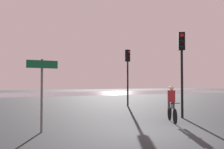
% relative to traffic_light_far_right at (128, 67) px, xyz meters
% --- Properties ---
extents(ground_plane, '(120.00, 120.00, 0.00)m').
position_rel_traffic_light_far_right_xyz_m(ground_plane, '(-3.97, -9.55, -2.98)').
color(ground_plane, black).
extents(water_strip, '(80.00, 16.00, 0.01)m').
position_rel_traffic_light_far_right_xyz_m(water_strip, '(-3.97, 23.85, -2.98)').
color(water_strip, slate).
rests_on(water_strip, ground).
extents(traffic_light_far_right, '(0.38, 0.40, 4.28)m').
position_rel_traffic_light_far_right_xyz_m(traffic_light_far_right, '(0.00, 0.00, 0.00)').
color(traffic_light_far_right, black).
rests_on(traffic_light_far_right, ground).
extents(traffic_light_near_right, '(0.40, 0.42, 4.31)m').
position_rel_traffic_light_far_right_xyz_m(traffic_light_near_right, '(-0.62, -6.78, 0.02)').
color(traffic_light_near_right, black).
rests_on(traffic_light_near_right, ground).
extents(direction_sign_post, '(1.10, 0.14, 2.60)m').
position_rel_traffic_light_far_right_xyz_m(direction_sign_post, '(-7.62, -7.53, -1.28)').
color(direction_sign_post, slate).
rests_on(direction_sign_post, ground).
extents(cyclist, '(0.81, 1.56, 1.62)m').
position_rel_traffic_light_far_right_xyz_m(cyclist, '(-1.93, -7.58, -2.16)').
color(cyclist, black).
rests_on(cyclist, ground).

